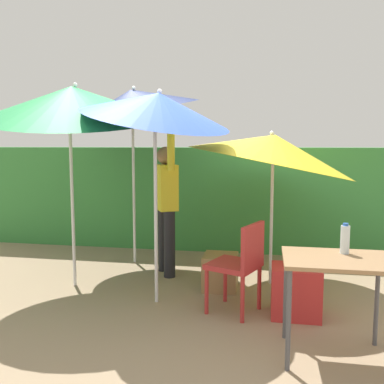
% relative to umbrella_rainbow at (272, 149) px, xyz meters
% --- Properties ---
extents(ground_plane, '(24.00, 24.00, 0.00)m').
position_rel_umbrella_rainbow_xyz_m(ground_plane, '(-0.87, -0.65, -1.57)').
color(ground_plane, '#9E8466').
extents(hedge_row, '(8.00, 0.70, 1.58)m').
position_rel_umbrella_rainbow_xyz_m(hedge_row, '(-0.87, 1.60, -0.78)').
color(hedge_row, '#38843D').
rests_on(hedge_row, ground_plane).
extents(umbrella_rainbow, '(1.96, 1.93, 1.97)m').
position_rel_umbrella_rainbow_xyz_m(umbrella_rainbow, '(0.00, 0.00, 0.00)').
color(umbrella_rainbow, silver).
rests_on(umbrella_rainbow, ground_plane).
extents(umbrella_orange, '(1.57, 1.53, 2.38)m').
position_rel_umbrella_rainbow_xyz_m(umbrella_orange, '(-1.14, -0.82, 0.43)').
color(umbrella_orange, silver).
rests_on(umbrella_orange, ground_plane).
extents(umbrella_yellow, '(1.81, 1.77, 2.61)m').
position_rel_umbrella_rainbow_xyz_m(umbrella_yellow, '(-1.82, 0.51, 0.62)').
color(umbrella_yellow, silver).
rests_on(umbrella_yellow, ground_plane).
extents(umbrella_navy, '(2.00, 1.99, 2.51)m').
position_rel_umbrella_rainbow_xyz_m(umbrella_navy, '(-2.19, -0.50, 0.52)').
color(umbrella_navy, silver).
rests_on(umbrella_navy, ground_plane).
extents(person_vendor, '(0.37, 0.52, 1.88)m').
position_rel_umbrella_rainbow_xyz_m(person_vendor, '(-1.28, 0.10, -0.64)').
color(person_vendor, black).
rests_on(person_vendor, ground_plane).
extents(chair_plastic, '(0.57, 0.57, 0.89)m').
position_rel_umbrella_rainbow_xyz_m(chair_plastic, '(-0.29, -0.98, -1.06)').
color(chair_plastic, '#B72D2D').
rests_on(chair_plastic, ground_plane).
extents(cooler_box, '(0.45, 0.39, 0.48)m').
position_rel_umbrella_rainbow_xyz_m(cooler_box, '(0.24, -0.95, -1.33)').
color(cooler_box, red).
rests_on(cooler_box, ground_plane).
extents(crate_cardboard, '(0.38, 0.40, 0.39)m').
position_rel_umbrella_rainbow_xyz_m(crate_cardboard, '(-0.55, -0.32, -1.38)').
color(crate_cardboard, '#9E7A4C').
rests_on(crate_cardboard, ground_plane).
extents(folding_table, '(0.80, 0.60, 0.78)m').
position_rel_umbrella_rainbow_xyz_m(folding_table, '(0.48, -1.70, -0.89)').
color(folding_table, '#4C4C51').
rests_on(folding_table, ground_plane).
extents(bottle_water, '(0.07, 0.07, 0.24)m').
position_rel_umbrella_rainbow_xyz_m(bottle_water, '(0.56, -1.55, -0.67)').
color(bottle_water, silver).
rests_on(bottle_water, folding_table).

